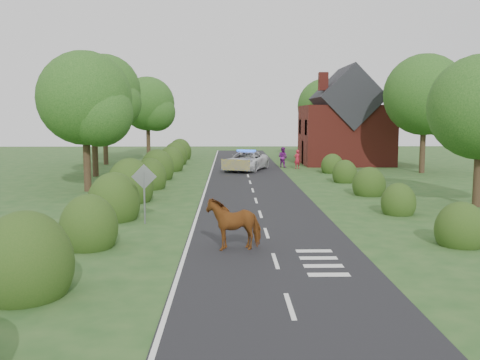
{
  "coord_description": "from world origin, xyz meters",
  "views": [
    {
      "loc": [
        -1.44,
        -20.24,
        4.52
      ],
      "look_at": [
        -0.89,
        6.62,
        1.3
      ],
      "focal_mm": 40.0,
      "sensor_mm": 36.0,
      "label": 1
    }
  ],
  "objects_px": {
    "road_sign": "(144,185)",
    "police_van": "(246,161)",
    "cow": "(234,227)",
    "pedestrian_red": "(297,159)",
    "pedestrian_purple": "(283,157)"
  },
  "relations": [
    {
      "from": "cow",
      "to": "police_van",
      "type": "distance_m",
      "value": 26.41
    },
    {
      "from": "police_van",
      "to": "pedestrian_red",
      "type": "bearing_deg",
      "value": 37.93
    },
    {
      "from": "cow",
      "to": "pedestrian_purple",
      "type": "height_order",
      "value": "pedestrian_purple"
    },
    {
      "from": "cow",
      "to": "police_van",
      "type": "xyz_separation_m",
      "value": [
        1.27,
        26.38,
        0.06
      ]
    },
    {
      "from": "police_van",
      "to": "pedestrian_purple",
      "type": "bearing_deg",
      "value": 57.48
    },
    {
      "from": "cow",
      "to": "pedestrian_red",
      "type": "distance_m",
      "value": 28.5
    },
    {
      "from": "police_van",
      "to": "pedestrian_purple",
      "type": "relative_size",
      "value": 3.48
    },
    {
      "from": "pedestrian_purple",
      "to": "cow",
      "type": "bearing_deg",
      "value": 122.93
    },
    {
      "from": "pedestrian_purple",
      "to": "pedestrian_red",
      "type": "bearing_deg",
      "value": 177.37
    },
    {
      "from": "road_sign",
      "to": "cow",
      "type": "distance_m",
      "value": 5.72
    },
    {
      "from": "road_sign",
      "to": "police_van",
      "type": "distance_m",
      "value": 22.7
    },
    {
      "from": "pedestrian_purple",
      "to": "road_sign",
      "type": "bearing_deg",
      "value": 113.37
    },
    {
      "from": "road_sign",
      "to": "police_van",
      "type": "height_order",
      "value": "road_sign"
    },
    {
      "from": "cow",
      "to": "pedestrian_red",
      "type": "xyz_separation_m",
      "value": [
        5.73,
        27.92,
        0.08
      ]
    },
    {
      "from": "road_sign",
      "to": "pedestrian_red",
      "type": "bearing_deg",
      "value": 68.23
    }
  ]
}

